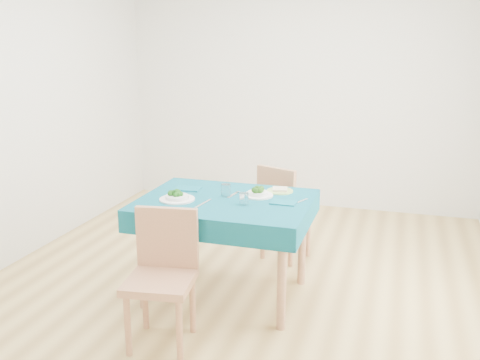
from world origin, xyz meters
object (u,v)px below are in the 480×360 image
(chair_far, at_px, (286,208))
(bowl_far, at_px, (258,192))
(table, at_px, (226,248))
(bowl_near, at_px, (177,195))
(chair_near, at_px, (159,270))
(side_plate, at_px, (280,191))

(chair_far, height_order, bowl_far, chair_far)
(chair_far, bearing_deg, table, 92.99)
(bowl_near, relative_size, bowl_far, 1.12)
(table, relative_size, chair_near, 1.21)
(bowl_near, height_order, side_plate, bowl_near)
(bowl_far, bearing_deg, table, -143.74)
(bowl_near, bearing_deg, side_plate, 33.56)
(chair_far, xyz_separation_m, bowl_far, (-0.07, -0.70, 0.33))
(chair_near, height_order, bowl_far, chair_near)
(bowl_near, bearing_deg, chair_far, 58.26)
(table, height_order, side_plate, side_plate)
(bowl_far, relative_size, side_plate, 1.13)
(chair_far, bearing_deg, chair_near, 95.11)
(chair_far, height_order, side_plate, chair_far)
(bowl_near, distance_m, side_plate, 0.79)
(chair_near, bearing_deg, table, 68.67)
(chair_near, bearing_deg, bowl_near, 95.25)
(table, xyz_separation_m, chair_far, (0.27, 0.85, 0.08))
(table, bearing_deg, chair_far, 72.21)
(table, distance_m, chair_near, 0.78)
(chair_far, xyz_separation_m, side_plate, (0.06, -0.53, 0.30))
(chair_far, relative_size, bowl_near, 3.63)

